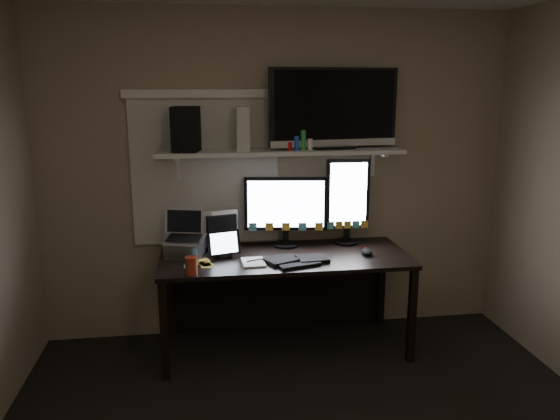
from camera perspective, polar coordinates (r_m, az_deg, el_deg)
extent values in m
plane|color=#82745D|center=(4.22, -0.27, 3.52)|extent=(3.60, 0.00, 3.60)
cube|color=silver|center=(4.16, -7.79, 3.95)|extent=(1.10, 0.02, 1.10)
cube|color=black|center=(3.99, 0.49, -4.97)|extent=(1.80, 0.75, 0.03)
cube|color=black|center=(4.44, -0.23, -8.05)|extent=(1.80, 0.02, 0.70)
cube|color=black|center=(3.78, -12.02, -12.28)|extent=(0.05, 0.05, 0.70)
cube|color=black|center=(4.03, 13.61, -10.69)|extent=(0.05, 0.05, 0.70)
cube|color=black|center=(4.39, -11.49, -8.56)|extent=(0.05, 0.05, 0.70)
cube|color=black|center=(4.61, 10.54, -7.45)|extent=(0.05, 0.05, 0.70)
cube|color=beige|center=(4.02, 0.07, 6.14)|extent=(1.80, 0.35, 0.03)
cube|color=black|center=(4.14, 0.61, -0.10)|extent=(0.63, 0.15, 0.55)
cube|color=black|center=(4.24, 7.07, 0.95)|extent=(0.34, 0.07, 0.68)
cube|color=black|center=(3.85, 1.80, -5.21)|extent=(0.47, 0.29, 0.03)
ellipsoid|color=black|center=(4.04, 9.08, -4.34)|extent=(0.08, 0.12, 0.04)
cube|color=silver|center=(3.82, -2.80, -5.48)|extent=(0.16, 0.22, 0.01)
cube|color=black|center=(3.92, -5.86, -3.58)|extent=(0.25, 0.16, 0.20)
cube|color=black|center=(4.13, -6.21, -2.13)|extent=(0.24, 0.16, 0.29)
cube|color=silver|center=(3.98, -9.98, -2.56)|extent=(0.34, 0.30, 0.32)
cylinder|color=maroon|center=(3.64, -9.26, -5.75)|extent=(0.10, 0.10, 0.12)
cube|color=black|center=(4.06, 5.63, 10.49)|extent=(0.99, 0.30, 0.58)
cube|color=beige|center=(3.99, -3.95, 8.52)|extent=(0.09, 0.27, 0.31)
cube|color=black|center=(3.93, -9.81, 8.32)|extent=(0.21, 0.24, 0.32)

